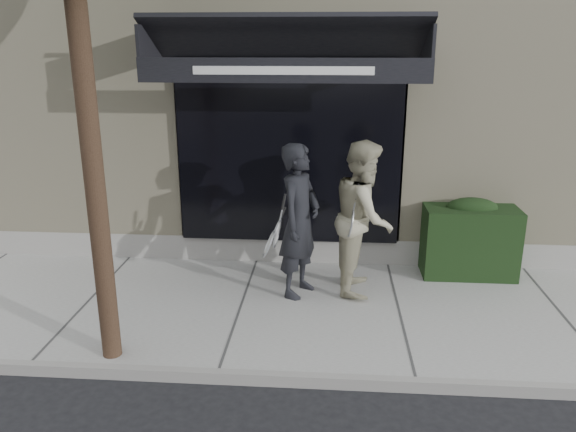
{
  "coord_description": "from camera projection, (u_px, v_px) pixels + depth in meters",
  "views": [
    {
      "loc": [
        -0.91,
        -6.47,
        3.34
      ],
      "look_at": [
        -1.45,
        0.6,
        1.13
      ],
      "focal_mm": 35.0,
      "sensor_mm": 36.0,
      "label": 1
    }
  ],
  "objects": [
    {
      "name": "ground",
      "position": [
        398.0,
        318.0,
        7.09
      ],
      "size": [
        80.0,
        80.0,
        0.0
      ],
      "primitive_type": "plane",
      "color": "black",
      "rests_on": "ground"
    },
    {
      "name": "sidewalk",
      "position": [
        399.0,
        314.0,
        7.07
      ],
      "size": [
        20.0,
        3.0,
        0.12
      ],
      "primitive_type": "cube",
      "color": "gray",
      "rests_on": "ground"
    },
    {
      "name": "curb",
      "position": [
        416.0,
        385.0,
        5.59
      ],
      "size": [
        20.0,
        0.1,
        0.14
      ],
      "primitive_type": "cube",
      "color": "gray",
      "rests_on": "ground"
    },
    {
      "name": "building_facade",
      "position": [
        378.0,
        74.0,
        11.0
      ],
      "size": [
        14.3,
        8.04,
        5.64
      ],
      "color": "beige",
      "rests_on": "ground"
    },
    {
      "name": "hedge",
      "position": [
        469.0,
        238.0,
        8.01
      ],
      "size": [
        1.3,
        0.7,
        1.14
      ],
      "color": "black",
      "rests_on": "sidewalk"
    },
    {
      "name": "pedestrian_front",
      "position": [
        299.0,
        221.0,
        7.24
      ],
      "size": [
        0.84,
        0.92,
        2.02
      ],
      "color": "black",
      "rests_on": "sidewalk"
    },
    {
      "name": "pedestrian_back",
      "position": [
        364.0,
        217.0,
        7.37
      ],
      "size": [
        0.86,
        1.06,
        2.03
      ],
      "color": "#B1AB8E",
      "rests_on": "sidewalk"
    }
  ]
}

